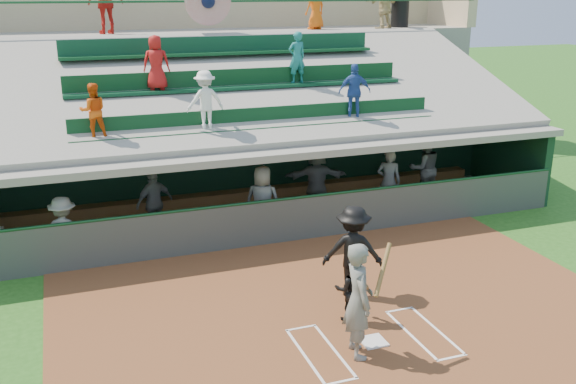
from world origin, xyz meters
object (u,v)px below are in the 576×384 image
object	(u,v)px
batter_at_plate	(359,300)
catcher	(351,290)
home_plate	(373,341)
trash_bin	(400,14)

from	to	relation	value
batter_at_plate	catcher	bearing A→B (deg)	70.76
home_plate	catcher	distance (m)	1.07
catcher	trash_bin	distance (m)	15.01
home_plate	catcher	world-z (taller)	catcher
trash_bin	home_plate	bearing A→B (deg)	-120.02
batter_at_plate	trash_bin	bearing A→B (deg)	59.01
home_plate	trash_bin	world-z (taller)	trash_bin
trash_bin	batter_at_plate	bearing A→B (deg)	-120.99
home_plate	batter_at_plate	size ratio (longest dim) A/B	0.21
home_plate	trash_bin	distance (m)	15.90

